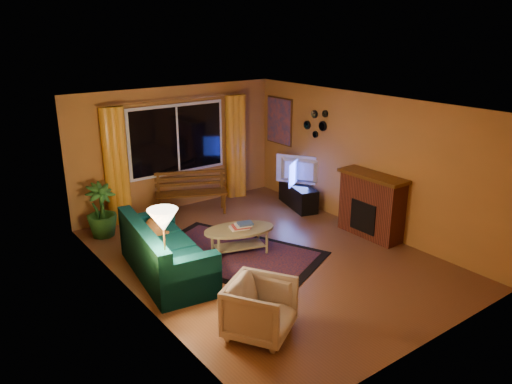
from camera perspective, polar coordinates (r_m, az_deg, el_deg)
floor at (r=8.30m, az=1.24°, el=-7.48°), size 4.50×6.00×0.02m
ceiling at (r=7.54m, az=1.38°, el=9.98°), size 4.50×6.00×0.02m
wall_back at (r=10.28m, az=-9.06°, el=4.94°), size 4.50×0.02×2.50m
wall_left at (r=6.76m, az=-14.03°, el=-2.70°), size 0.02×6.00×2.50m
wall_right at (r=9.33m, az=12.36°, el=3.33°), size 0.02×6.00×2.50m
window at (r=10.18m, az=-8.95°, el=5.97°), size 2.00×0.02×1.30m
curtain_rod at (r=10.00m, az=-9.06°, el=10.40°), size 3.20×0.03×0.03m
curtain_left at (r=9.67m, az=-15.74°, el=2.80°), size 0.36×0.36×2.24m
curtain_right at (r=10.88m, az=-2.39°, el=5.20°), size 0.36×0.36×2.24m
bench at (r=10.15m, az=-7.35°, el=-1.28°), size 1.46×0.97×0.43m
potted_plant at (r=9.33m, az=-17.28°, el=-2.01°), size 0.67×0.67×0.98m
sofa at (r=7.70m, az=-10.20°, el=-6.42°), size 1.17×2.18×0.84m
dog at (r=8.01m, az=-11.50°, el=-3.52°), size 0.48×0.56×0.52m
armchair at (r=6.22m, az=0.48°, el=-12.93°), size 1.01×1.00×0.78m
floor_lamp at (r=6.74m, az=-10.30°, el=-7.60°), size 0.29×0.29×1.40m
rug at (r=8.35m, az=-2.57°, el=-7.18°), size 2.75×3.25×0.02m
coffee_table at (r=8.37m, az=-1.92°, el=-5.56°), size 1.49×1.49×0.43m
tv_console at (r=10.47m, az=4.83°, el=-0.41°), size 0.68×1.21×0.48m
television at (r=10.31m, az=4.91°, el=2.41°), size 0.67×0.94×0.59m
fireplace at (r=9.14m, az=13.05°, el=-1.65°), size 0.40×1.20×1.10m
mirror_cluster at (r=10.05m, az=6.80°, el=7.94°), size 0.06×0.60×0.56m
painting at (r=10.94m, az=2.66°, el=8.11°), size 0.04×0.76×0.96m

